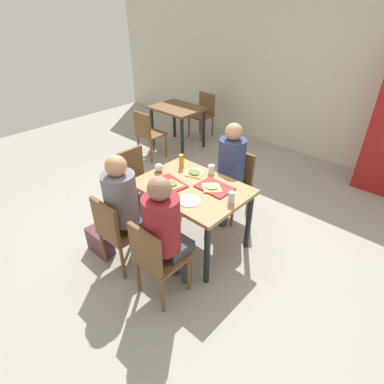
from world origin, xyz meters
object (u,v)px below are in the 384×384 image
object	(u,v)px
pizza_slice_b	(212,187)
handbag	(100,241)
person_in_red	(125,203)
person_far_side	(229,166)
chair_near_right	(155,257)
tray_red_near	(169,184)
tray_red_far	(214,188)
soda_can	(231,198)
pizza_slice_c	(194,172)
pizza_slice_a	(169,184)
background_chair_far	(204,112)
foil_bundle	(159,168)
main_table	(192,194)
paper_plate_near_edge	(189,201)
plastic_cup_b	(170,196)
condiment_bottle	(181,161)
background_chair_near	(147,132)
plastic_cup_a	(211,169)
chair_near_left	(116,229)
chair_far_side	(235,180)
chair_left_end	(136,177)
person_in_brown_jacket	(165,228)
background_table	(178,114)
paper_plate_center	(194,173)

from	to	relation	value
pizza_slice_b	handbag	distance (m)	1.38
person_in_red	person_far_side	world-z (taller)	same
chair_near_right	tray_red_near	bearing A→B (deg)	126.94
tray_red_far	soda_can	size ratio (longest dim) A/B	2.95
person_far_side	pizza_slice_c	size ratio (longest dim) A/B	4.96
pizza_slice_a	pizza_slice_c	distance (m)	0.37
background_chair_far	chair_near_right	bearing A→B (deg)	-55.27
tray_red_far	foil_bundle	world-z (taller)	foil_bundle
foil_bundle	handbag	size ratio (longest dim) A/B	0.31
chair_near_right	person_in_red	xyz separation A→B (m)	(-0.58, 0.14, 0.25)
main_table	paper_plate_near_edge	size ratio (longest dim) A/B	5.25
pizza_slice_b	plastic_cup_b	distance (m)	0.48
chair_near_right	condiment_bottle	xyz separation A→B (m)	(-0.66, 1.02, 0.34)
paper_plate_near_edge	handbag	world-z (taller)	paper_plate_near_edge
pizza_slice_a	background_chair_near	bearing A→B (deg)	145.88
condiment_bottle	handbag	world-z (taller)	condiment_bottle
chair_near_right	plastic_cup_a	world-z (taller)	plastic_cup_a
person_in_red	plastic_cup_b	world-z (taller)	person_in_red
pizza_slice_b	handbag	world-z (taller)	pizza_slice_b
plastic_cup_a	background_chair_near	distance (m)	2.19
main_table	tray_red_far	size ratio (longest dim) A/B	3.21
pizza_slice_a	plastic_cup_a	distance (m)	0.53
tray_red_far	pizza_slice_c	distance (m)	0.37
person_far_side	soda_can	xyz separation A→B (m)	(0.49, -0.64, 0.08)
chair_near_left	background_chair_near	distance (m)	2.60
tray_red_far	pizza_slice_b	xyz separation A→B (m)	(-0.02, -0.03, 0.02)
chair_far_side	background_chair_near	xyz separation A→B (m)	(-2.05, 0.32, 0.00)
pizza_slice_a	background_chair_far	bearing A→B (deg)	124.46
handbag	background_chair_far	xyz separation A→B (m)	(-1.42, 3.40, 0.35)
chair_near_right	chair_left_end	bearing A→B (deg)	147.47
chair_near_right	tray_red_far	size ratio (longest dim) A/B	2.35
person_in_brown_jacket	pizza_slice_a	size ratio (longest dim) A/B	4.38
chair_left_end	person_in_brown_jacket	world-z (taller)	person_in_brown_jacket
chair_near_right	chair_far_side	xyz separation A→B (m)	(-0.29, 1.59, 0.00)
pizza_slice_a	handbag	xyz separation A→B (m)	(-0.47, -0.65, -0.64)
plastic_cup_b	plastic_cup_a	bearing A→B (deg)	94.70
chair_near_right	pizza_slice_b	bearing A→B (deg)	96.64
soda_can	background_table	size ratio (longest dim) A/B	0.14
plastic_cup_b	pizza_slice_b	bearing A→B (deg)	70.88
paper_plate_center	plastic_cup_b	xyz separation A→B (m)	(0.20, -0.58, 0.05)
tray_red_far	main_table	bearing A→B (deg)	-148.47
chair_near_right	handbag	distance (m)	0.99
pizza_slice_a	soda_can	bearing A→B (deg)	15.32
pizza_slice_b	person_in_red	bearing A→B (deg)	-122.09
plastic_cup_a	soda_can	size ratio (longest dim) A/B	0.82
paper_plate_near_edge	person_in_red	bearing A→B (deg)	-137.05
person_in_red	background_chair_near	world-z (taller)	person_in_red
background_chair_near	condiment_bottle	bearing A→B (deg)	-27.85
chair_near_left	paper_plate_center	size ratio (longest dim) A/B	3.84
main_table	person_far_side	size ratio (longest dim) A/B	0.92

